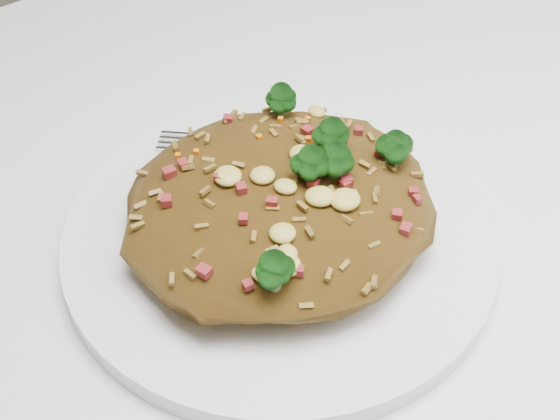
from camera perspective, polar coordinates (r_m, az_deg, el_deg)
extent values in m
cube|color=white|center=(0.45, -8.02, -11.81)|extent=(1.20, 0.80, 0.04)
cylinder|color=olive|center=(1.14, 8.01, 2.97)|extent=(0.06, 0.06, 0.71)
cylinder|color=white|center=(0.47, 0.00, -1.91)|extent=(0.26, 0.26, 0.01)
ellipsoid|color=brown|center=(0.45, 0.00, 0.39)|extent=(0.19, 0.17, 0.04)
ellipsoid|color=#0A3C08|center=(0.46, 8.41, 4.63)|extent=(0.02, 0.02, 0.02)
ellipsoid|color=#0A3C08|center=(0.46, 3.86, 5.54)|extent=(0.02, 0.02, 0.02)
ellipsoid|color=#0A3C08|center=(0.44, 4.09, 3.78)|extent=(0.02, 0.02, 0.02)
ellipsoid|color=#0A3C08|center=(0.39, -0.41, -4.33)|extent=(0.02, 0.02, 0.02)
ellipsoid|color=#0A3C08|center=(0.49, 0.09, 8.13)|extent=(0.02, 0.02, 0.02)
ellipsoid|color=#0A3C08|center=(0.43, 2.27, 3.51)|extent=(0.02, 0.02, 0.02)
cube|color=silver|center=(0.52, 5.08, 4.15)|extent=(0.08, 0.07, 0.00)
cube|color=silver|center=(0.53, -5.56, 4.87)|extent=(0.04, 0.04, 0.00)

